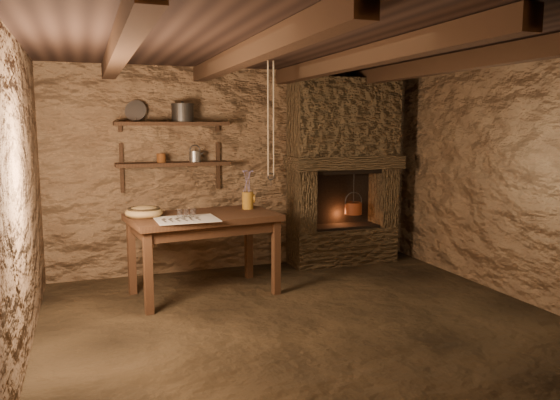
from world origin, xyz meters
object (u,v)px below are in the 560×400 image
object	(u,v)px
stoneware_jug	(248,192)
iron_stockpot	(183,114)
red_pot	(353,207)
wooden_bowl	(144,213)
work_table	(204,251)

from	to	relation	value
stoneware_jug	iron_stockpot	size ratio (longest dim) A/B	1.73
iron_stockpot	red_pot	world-z (taller)	iron_stockpot
stoneware_jug	wooden_bowl	xyz separation A→B (m)	(-1.12, -0.15, -0.14)
stoneware_jug	wooden_bowl	bearing A→B (deg)	179.57
work_table	red_pot	xyz separation A→B (m)	(2.05, 0.66, 0.26)
work_table	wooden_bowl	bearing A→B (deg)	168.33
iron_stockpot	red_pot	bearing A→B (deg)	-3.27
work_table	red_pot	bearing A→B (deg)	10.32
work_table	iron_stockpot	size ratio (longest dim) A/B	6.36
wooden_bowl	iron_stockpot	size ratio (longest dim) A/B	1.50
stoneware_jug	red_pot	distance (m)	1.62
red_pot	stoneware_jug	bearing A→B (deg)	-162.88
stoneware_jug	red_pot	bearing A→B (deg)	8.79
stoneware_jug	wooden_bowl	world-z (taller)	stoneware_jug
wooden_bowl	red_pot	bearing A→B (deg)	13.30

